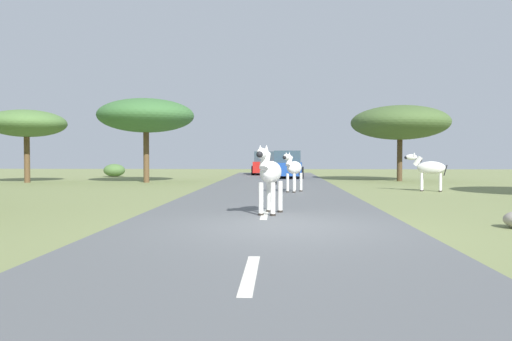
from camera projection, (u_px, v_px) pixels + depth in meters
name	position (u px, v px, depth m)	size (l,w,h in m)	color
ground_plane	(286.00, 229.00, 9.88)	(90.00, 90.00, 0.00)	olive
road	(262.00, 227.00, 9.90)	(6.00, 64.00, 0.05)	#56595B
lane_markings	(260.00, 234.00, 8.90)	(0.16, 56.00, 0.01)	silver
zebra_0	(293.00, 168.00, 19.24)	(0.92, 1.55, 1.55)	silver
zebra_1	(429.00, 168.00, 20.34)	(1.62, 0.85, 1.60)	silver
zebra_2	(270.00, 173.00, 11.89)	(0.71, 1.73, 1.66)	silver
car_0	(288.00, 165.00, 31.98)	(2.20, 4.43, 1.74)	#1E479E
car_1	(266.00, 164.00, 37.53)	(2.05, 4.36, 1.74)	red
tree_1	(400.00, 123.00, 28.52)	(5.60, 5.60, 4.35)	#4C3823
tree_5	(146.00, 116.00, 27.08)	(5.23, 5.23, 4.57)	brown
tree_7	(27.00, 124.00, 26.97)	(4.20, 4.20, 3.96)	brown
bush_0	(114.00, 170.00, 34.87)	(1.49, 1.34, 0.89)	#4C7038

